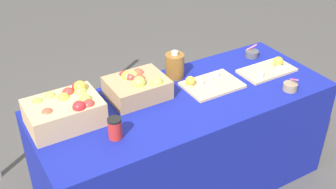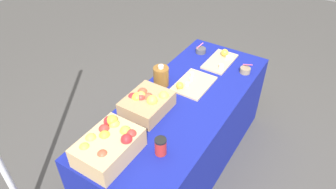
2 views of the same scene
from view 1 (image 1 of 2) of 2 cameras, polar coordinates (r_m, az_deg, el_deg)
ground_plane at (r=3.08m, az=2.02°, el=-12.10°), size 10.00×10.00×0.00m
table at (r=2.83m, az=2.16°, el=-6.72°), size 1.90×0.76×0.74m
apple_crate_left at (r=2.41m, az=-13.78°, el=-2.04°), size 0.41×0.29×0.20m
apple_crate_middle at (r=2.60m, az=-4.24°, el=1.22°), size 0.36×0.29×0.17m
cutting_board_front at (r=2.73m, az=5.64°, el=1.40°), size 0.36×0.26×0.08m
cutting_board_back at (r=2.98m, az=13.55°, el=3.38°), size 0.38×0.21×0.09m
sample_bowl_near at (r=3.15m, az=11.29°, el=5.47°), size 0.10×0.10×0.09m
sample_bowl_mid at (r=2.79m, az=16.24°, el=1.05°), size 0.09×0.10×0.10m
cider_jug at (r=2.80m, az=0.90°, el=3.95°), size 0.13×0.13×0.19m
coffee_cup at (r=2.26m, az=-7.20°, el=-4.57°), size 0.08×0.08×0.12m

